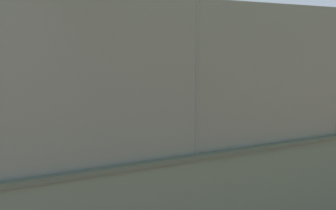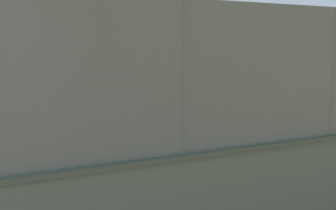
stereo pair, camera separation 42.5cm
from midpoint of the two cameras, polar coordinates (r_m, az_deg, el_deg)
The scene contains 6 objects.
ground_plane at distance 18.34m, azimuth -11.49°, elevation -2.75°, with size 260.00×260.00×0.00m, color #A36B42.
fence_panel_on_wall at distance 6.31m, azimuth -8.77°, elevation 2.94°, with size 28.98×0.81×2.36m.
player_baseline_waiting at distance 20.50m, azimuth -3.18°, elevation 1.16°, with size 0.99×0.84×1.65m.
player_foreground_swinging at distance 15.82m, azimuth 2.82°, elevation -0.86°, with size 0.68×0.88×1.55m.
sports_ball at distance 19.68m, azimuth -2.21°, elevation -1.76°, with size 0.13×0.13×0.13m, color orange.
courtside_bench at distance 9.17m, azimuth 10.01°, elevation -9.69°, with size 1.61×0.42×0.87m.
Camera 2 is at (4.73, 17.50, 3.10)m, focal length 49.35 mm.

